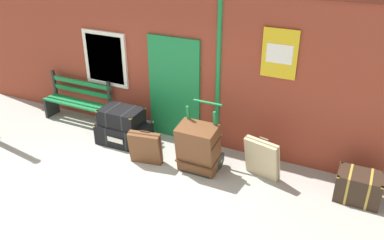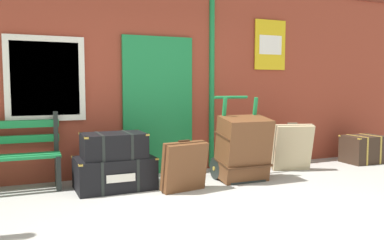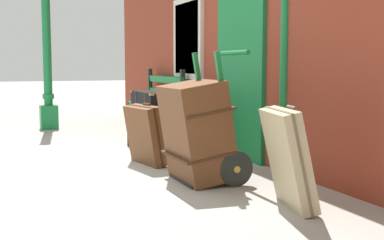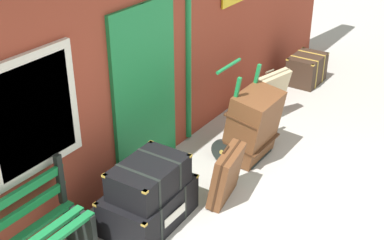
{
  "view_description": "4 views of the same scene",
  "coord_description": "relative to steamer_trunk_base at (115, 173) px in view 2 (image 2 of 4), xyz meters",
  "views": [
    {
      "loc": [
        3.53,
        -3.96,
        4.06
      ],
      "look_at": [
        0.7,
        1.87,
        0.77
      ],
      "focal_mm": 37.42,
      "sensor_mm": 36.0,
      "label": 1
    },
    {
      "loc": [
        -1.73,
        -3.27,
        1.34
      ],
      "look_at": [
        0.25,
        1.55,
        0.89
      ],
      "focal_mm": 36.35,
      "sensor_mm": 36.0,
      "label": 2
    },
    {
      "loc": [
        5.32,
        -0.3,
        1.07
      ],
      "look_at": [
        0.62,
        1.6,
        0.53
      ],
      "focal_mm": 48.14,
      "sensor_mm": 36.0,
      "label": 3
    },
    {
      "loc": [
        -4.24,
        -1.12,
        3.63
      ],
      "look_at": [
        0.2,
        1.87,
        0.79
      ],
      "focal_mm": 49.08,
      "sensor_mm": 36.0,
      "label": 4
    }
  ],
  "objects": [
    {
      "name": "ground_plane",
      "position": [
        0.76,
        -1.78,
        -0.21
      ],
      "size": [
        60.0,
        60.0,
        0.0
      ],
      "primitive_type": "plane",
      "color": "#A3A099"
    },
    {
      "name": "corner_trunk",
      "position": [
        4.41,
        0.09,
        0.03
      ],
      "size": [
        0.69,
        0.49,
        0.49
      ],
      "color": "#332319",
      "rests_on": "ground"
    },
    {
      "name": "steamer_trunk_base",
      "position": [
        0.0,
        0.0,
        0.0
      ],
      "size": [
        1.04,
        0.7,
        0.43
      ],
      "color": "black",
      "rests_on": "ground"
    },
    {
      "name": "large_brown_trunk",
      "position": [
        1.77,
        -0.29,
        0.26
      ],
      "size": [
        0.7,
        0.57,
        0.94
      ],
      "color": "brown",
      "rests_on": "ground"
    },
    {
      "name": "suitcase_caramel",
      "position": [
        2.84,
        0.01,
        0.17
      ],
      "size": [
        0.66,
        0.43,
        0.77
      ],
      "color": "tan",
      "rests_on": "ground"
    },
    {
      "name": "suitcase_umber",
      "position": [
        0.8,
        -0.48,
        0.11
      ],
      "size": [
        0.62,
        0.36,
        0.66
      ],
      "color": "brown",
      "rests_on": "ground"
    },
    {
      "name": "porters_trolley",
      "position": [
        1.77,
        -0.11,
        0.06
      ],
      "size": [
        0.71,
        0.56,
        1.21
      ],
      "color": "black",
      "rests_on": "ground"
    },
    {
      "name": "steamer_trunk_middle",
      "position": [
        -0.01,
        -0.03,
        0.37
      ],
      "size": [
        0.82,
        0.57,
        0.33
      ],
      "color": "black",
      "rests_on": "steamer_trunk_base"
    },
    {
      "name": "brick_facade",
      "position": [
        0.75,
        0.82,
        1.39
      ],
      "size": [
        10.4,
        0.35,
        3.2
      ],
      "color": "brown",
      "rests_on": "ground"
    }
  ]
}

